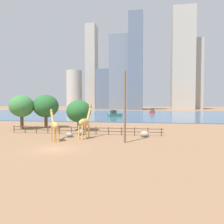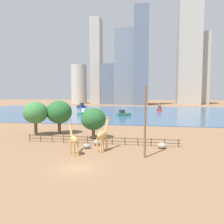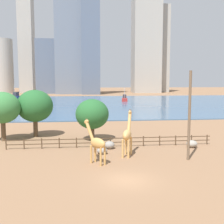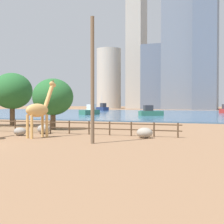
{
  "view_description": "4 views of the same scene",
  "coord_description": "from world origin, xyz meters",
  "px_view_note": "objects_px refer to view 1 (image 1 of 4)",
  "views": [
    {
      "loc": [
        10.38,
        -23.39,
        5.31
      ],
      "look_at": [
        1.15,
        34.07,
        2.85
      ],
      "focal_mm": 35.0,
      "sensor_mm": 36.0,
      "label": 1
    },
    {
      "loc": [
        8.01,
        -23.39,
        8.45
      ],
      "look_at": [
        -1.41,
        31.61,
        3.8
      ],
      "focal_mm": 35.0,
      "sensor_mm": 36.0,
      "label": 2
    },
    {
      "loc": [
        -3.74,
        -22.77,
        8.52
      ],
      "look_at": [
        2.83,
        37.71,
        1.48
      ],
      "focal_mm": 45.0,
      "sensor_mm": 36.0,
      "label": 3
    },
    {
      "loc": [
        18.03,
        -17.96,
        3.03
      ],
      "look_at": [
        -2.24,
        34.69,
        1.56
      ],
      "focal_mm": 55.0,
      "sensor_mm": 36.0,
      "label": 4
    }
  ],
  "objects_px": {
    "utility_pole": "(125,107)",
    "boulder_small": "(69,135)",
    "boulder_by_pole": "(81,132)",
    "boat_barge": "(75,110)",
    "tree_left_large": "(22,106)",
    "boat_tug": "(75,114)",
    "giraffe_companion": "(54,125)",
    "boat_sailboat": "(115,114)",
    "boulder_near_fence": "(145,134)",
    "giraffe_tall": "(85,122)",
    "tree_center_broad": "(79,111)",
    "tree_right_tall": "(46,106)",
    "boat_ferry": "(152,111)"
  },
  "relations": [
    {
      "from": "utility_pole",
      "to": "boulder_small",
      "type": "height_order",
      "value": "utility_pole"
    },
    {
      "from": "boulder_by_pole",
      "to": "boat_barge",
      "type": "relative_size",
      "value": 0.2
    },
    {
      "from": "utility_pole",
      "to": "boulder_by_pole",
      "type": "height_order",
      "value": "utility_pole"
    },
    {
      "from": "tree_left_large",
      "to": "boat_tug",
      "type": "distance_m",
      "value": 42.26
    },
    {
      "from": "giraffe_companion",
      "to": "boat_sailboat",
      "type": "relative_size",
      "value": 0.84
    },
    {
      "from": "giraffe_companion",
      "to": "boulder_near_fence",
      "type": "bearing_deg",
      "value": -104.95
    },
    {
      "from": "boat_barge",
      "to": "giraffe_tall",
      "type": "bearing_deg",
      "value": 149.74
    },
    {
      "from": "giraffe_companion",
      "to": "boat_tug",
      "type": "relative_size",
      "value": 0.75
    },
    {
      "from": "boulder_near_fence",
      "to": "tree_center_broad",
      "type": "height_order",
      "value": "tree_center_broad"
    },
    {
      "from": "boulder_small",
      "to": "tree_right_tall",
      "type": "distance_m",
      "value": 14.93
    },
    {
      "from": "boat_sailboat",
      "to": "boat_tug",
      "type": "relative_size",
      "value": 0.89
    },
    {
      "from": "utility_pole",
      "to": "tree_left_large",
      "type": "distance_m",
      "value": 25.12
    },
    {
      "from": "tree_center_broad",
      "to": "tree_right_tall",
      "type": "distance_m",
      "value": 9.14
    },
    {
      "from": "boulder_small",
      "to": "tree_right_tall",
      "type": "bearing_deg",
      "value": 129.96
    },
    {
      "from": "giraffe_companion",
      "to": "boat_tug",
      "type": "bearing_deg",
      "value": -23.53
    },
    {
      "from": "boat_ferry",
      "to": "boat_tug",
      "type": "xyz_separation_m",
      "value": [
        -30.47,
        -25.94,
        -0.0
      ]
    },
    {
      "from": "giraffe_tall",
      "to": "boat_barge",
      "type": "xyz_separation_m",
      "value": [
        -33.94,
        95.7,
        -1.24
      ]
    },
    {
      "from": "boat_ferry",
      "to": "boulder_small",
      "type": "bearing_deg",
      "value": -3.23
    },
    {
      "from": "boulder_by_pole",
      "to": "boulder_near_fence",
      "type": "bearing_deg",
      "value": -2.53
    },
    {
      "from": "giraffe_companion",
      "to": "tree_left_large",
      "type": "relative_size",
      "value": 0.67
    },
    {
      "from": "boat_tug",
      "to": "giraffe_tall",
      "type": "bearing_deg",
      "value": 34.32
    },
    {
      "from": "boulder_near_fence",
      "to": "boat_sailboat",
      "type": "bearing_deg",
      "value": 104.07
    },
    {
      "from": "boulder_by_pole",
      "to": "boat_tug",
      "type": "height_order",
      "value": "boat_tug"
    },
    {
      "from": "giraffe_companion",
      "to": "tree_center_broad",
      "type": "xyz_separation_m",
      "value": [
        -0.02,
        11.03,
        1.56
      ]
    },
    {
      "from": "giraffe_tall",
      "to": "tree_left_large",
      "type": "relative_size",
      "value": 0.76
    },
    {
      "from": "giraffe_tall",
      "to": "utility_pole",
      "type": "relative_size",
      "value": 0.55
    },
    {
      "from": "boat_ferry",
      "to": "boat_tug",
      "type": "distance_m",
      "value": 40.02
    },
    {
      "from": "utility_pole",
      "to": "boat_ferry",
      "type": "xyz_separation_m",
      "value": [
        5.42,
        79.8,
        -3.67
      ]
    },
    {
      "from": "tree_right_tall",
      "to": "tree_center_broad",
      "type": "bearing_deg",
      "value": -23.38
    },
    {
      "from": "tree_right_tall",
      "to": "boat_tug",
      "type": "distance_m",
      "value": 40.27
    },
    {
      "from": "boat_tug",
      "to": "boat_barge",
      "type": "bearing_deg",
      "value": -146.93
    },
    {
      "from": "giraffe_companion",
      "to": "tree_left_large",
      "type": "distance_m",
      "value": 17.51
    },
    {
      "from": "utility_pole",
      "to": "tree_right_tall",
      "type": "xyz_separation_m",
      "value": [
        -18.14,
        14.34,
        -0.12
      ]
    },
    {
      "from": "utility_pole",
      "to": "boat_ferry",
      "type": "bearing_deg",
      "value": 86.11
    },
    {
      "from": "utility_pole",
      "to": "boulder_small",
      "type": "bearing_deg",
      "value": 159.39
    },
    {
      "from": "boulder_by_pole",
      "to": "boat_sailboat",
      "type": "bearing_deg",
      "value": 91.46
    },
    {
      "from": "giraffe_companion",
      "to": "tree_right_tall",
      "type": "xyz_separation_m",
      "value": [
        -8.37,
        14.64,
        2.44
      ]
    },
    {
      "from": "utility_pole",
      "to": "boulder_near_fence",
      "type": "xyz_separation_m",
      "value": [
        2.55,
        5.27,
        -4.27
      ]
    },
    {
      "from": "boulder_near_fence",
      "to": "tree_right_tall",
      "type": "bearing_deg",
      "value": 156.34
    },
    {
      "from": "boat_sailboat",
      "to": "boat_tug",
      "type": "height_order",
      "value": "boat_tug"
    },
    {
      "from": "giraffe_tall",
      "to": "tree_left_large",
      "type": "height_order",
      "value": "tree_left_large"
    },
    {
      "from": "giraffe_tall",
      "to": "boat_tug",
      "type": "bearing_deg",
      "value": 40.82
    },
    {
      "from": "boat_barge",
      "to": "boat_tug",
      "type": "bearing_deg",
      "value": 149.07
    },
    {
      "from": "boulder_small",
      "to": "tree_left_large",
      "type": "height_order",
      "value": "tree_left_large"
    },
    {
      "from": "boat_ferry",
      "to": "tree_right_tall",
      "type": "bearing_deg",
      "value": -12.39
    },
    {
      "from": "utility_pole",
      "to": "tree_right_tall",
      "type": "relative_size",
      "value": 1.35
    },
    {
      "from": "boat_tug",
      "to": "boat_ferry",
      "type": "bearing_deg",
      "value": 144.63
    },
    {
      "from": "boulder_near_fence",
      "to": "boulder_small",
      "type": "bearing_deg",
      "value": -170.58
    },
    {
      "from": "tree_right_tall",
      "to": "boat_barge",
      "type": "height_order",
      "value": "tree_right_tall"
    },
    {
      "from": "boat_tug",
      "to": "boat_barge",
      "type": "height_order",
      "value": "boat_barge"
    }
  ]
}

